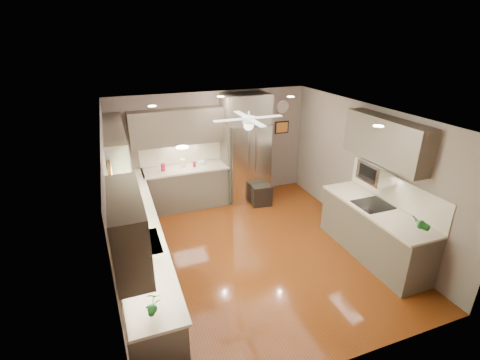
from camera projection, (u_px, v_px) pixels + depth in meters
floor at (254, 251)px, 6.31m from camera, size 5.00×5.00×0.00m
ceiling at (256, 115)px, 5.33m from camera, size 5.00×5.00×0.00m
wall_back at (213, 147)px, 7.97m from camera, size 4.50×0.00×4.50m
wall_front at (347, 281)px, 3.67m from camera, size 4.50×0.00×4.50m
wall_left at (113, 211)px, 5.09m from camera, size 0.00×5.00×5.00m
wall_right at (365, 172)px, 6.55m from camera, size 0.00×5.00×5.00m
canister_a at (163, 167)px, 7.40m from camera, size 0.12×0.12×0.15m
canister_c at (183, 163)px, 7.59m from camera, size 0.14×0.14×0.19m
canister_d at (194, 164)px, 7.63m from camera, size 0.08×0.08×0.11m
soap_bottle at (127, 220)px, 5.26m from camera, size 0.10×0.11×0.21m
potted_plant_left at (154, 303)px, 3.58m from camera, size 0.20×0.16×0.33m
potted_plant_right at (419, 223)px, 5.07m from camera, size 0.19×0.16×0.31m
bowl at (202, 164)px, 7.74m from camera, size 0.20×0.20×0.05m
left_run at (139, 246)px, 5.62m from camera, size 0.65×4.70×1.45m
back_run at (186, 186)px, 7.78m from camera, size 1.85×0.65×1.45m
uppers at (199, 146)px, 5.95m from camera, size 4.50×4.70×0.95m
window at (114, 208)px, 4.55m from camera, size 0.05×1.12×0.92m
sink at (142, 245)px, 4.90m from camera, size 0.50×0.70×0.32m
refrigerator at (246, 150)px, 7.93m from camera, size 1.06×0.75×2.45m
right_run at (374, 230)px, 6.06m from camera, size 0.70×2.20×1.45m
microwave at (377, 172)px, 5.91m from camera, size 0.43×0.55×0.34m
ceiling_fan at (249, 121)px, 5.65m from camera, size 1.18×1.18×0.32m
recessed_lights at (244, 110)px, 5.66m from camera, size 2.84×3.14×0.01m
wall_clock at (283, 107)px, 8.21m from camera, size 0.30×0.03×0.30m
framed_print at (282, 127)px, 8.40m from camera, size 0.36×0.03×0.30m
stool at (260, 194)px, 8.00m from camera, size 0.49×0.49×0.50m
paper_towel at (143, 251)px, 4.46m from camera, size 0.12×0.12×0.30m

